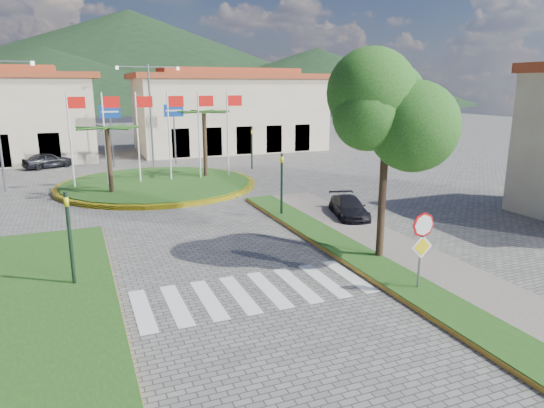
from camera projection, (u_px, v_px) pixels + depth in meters
name	position (u px, v px, depth m)	size (l,w,h in m)	color
ground	(307.00, 355.00, 11.84)	(160.00, 160.00, 0.00)	#5C5A57
sidewalk_right	(445.00, 285.00, 15.83)	(4.00, 28.00, 0.15)	gray
verge_right	(415.00, 290.00, 15.38)	(1.60, 28.00, 0.18)	#1E4C15
median_left	(30.00, 298.00, 14.83)	(5.00, 14.00, 0.18)	#1E4C15
crosswalk	(251.00, 292.00, 15.44)	(8.00, 3.00, 0.01)	silver
roundabout_island	(158.00, 184.00, 31.58)	(12.70, 12.70, 6.00)	yellow
stop_sign	(422.00, 239.00, 14.98)	(0.80, 0.11, 2.65)	slate
deciduous_tree	(386.00, 121.00, 17.12)	(3.60, 3.60, 6.80)	black
traffic_light_left	(69.00, 231.00, 15.31)	(0.15, 0.18, 3.20)	black
traffic_light_right	(282.00, 179.00, 23.82)	(0.15, 0.18, 3.20)	black
traffic_light_far	(252.00, 144.00, 37.69)	(0.18, 0.15, 3.20)	black
direction_sign_west	(111.00, 123.00, 38.10)	(1.60, 0.14, 5.20)	slate
direction_sign_east	(174.00, 121.00, 39.94)	(1.60, 0.14, 5.20)	slate
street_lamp_centre	(150.00, 110.00, 38.10)	(4.80, 0.16, 8.00)	slate
building_right	(230.00, 111.00, 48.74)	(19.08, 9.54, 8.05)	beige
hill_far_mid	(131.00, 58.00, 157.59)	(180.00, 180.00, 30.00)	black
hill_far_east	(317.00, 77.00, 156.77)	(120.00, 120.00, 18.00)	black
hill_near_back	(46.00, 79.00, 123.11)	(110.00, 110.00, 16.00)	black
car_dark_a	(48.00, 160.00, 38.43)	(1.49, 3.70, 1.26)	black
car_dark_b	(173.00, 149.00, 45.01)	(1.29, 3.71, 1.22)	black
car_side_right	(349.00, 208.00, 23.95)	(1.47, 3.62, 1.05)	black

